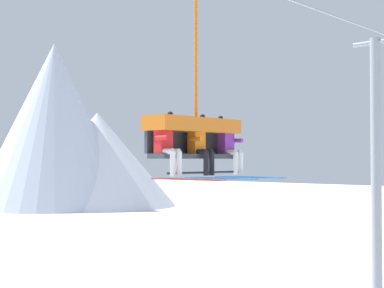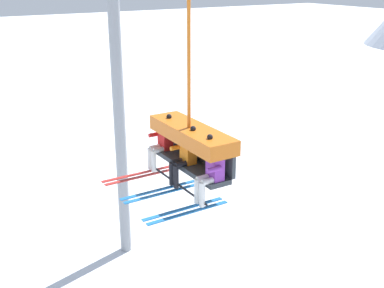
{
  "view_description": "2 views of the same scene",
  "coord_description": "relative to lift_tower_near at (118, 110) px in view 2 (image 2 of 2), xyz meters",
  "views": [
    {
      "loc": [
        -10.1,
        -8.95,
        5.12
      ],
      "look_at": [
        -1.29,
        -0.91,
        5.44
      ],
      "focal_mm": 55.0,
      "sensor_mm": 36.0,
      "label": 1
    },
    {
      "loc": [
        6.72,
        -5.51,
        8.93
      ],
      "look_at": [
        -0.99,
        -0.77,
        5.65
      ],
      "focal_mm": 45.0,
      "sensor_mm": 36.0,
      "label": 2
    }
  ],
  "objects": [
    {
      "name": "skier_orange",
      "position": [
        5.46,
        -0.93,
        0.52
      ],
      "size": [
        0.48,
        1.7,
        1.34
      ],
      "color": "orange"
    },
    {
      "name": "chairlift_chair",
      "position": [
        5.46,
        -0.71,
        0.84
      ],
      "size": [
        2.36,
        0.74,
        4.41
      ],
      "color": "#33383D"
    },
    {
      "name": "lift_tower_near",
      "position": [
        0.0,
        0.0,
        0.0
      ],
      "size": [
        0.36,
        1.88,
        9.47
      ],
      "color": "gray",
      "rests_on": "ground_plane"
    },
    {
      "name": "skier_purple",
      "position": [
        6.42,
        -0.93,
        0.52
      ],
      "size": [
        0.48,
        1.7,
        1.34
      ],
      "color": "purple"
    },
    {
      "name": "skier_red",
      "position": [
        4.5,
        -0.93,
        0.52
      ],
      "size": [
        0.48,
        1.7,
        1.34
      ],
      "color": "red"
    }
  ]
}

